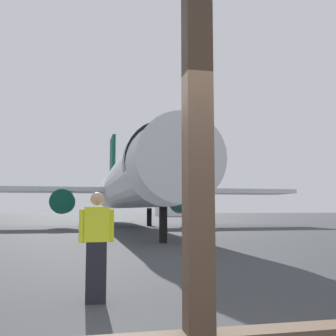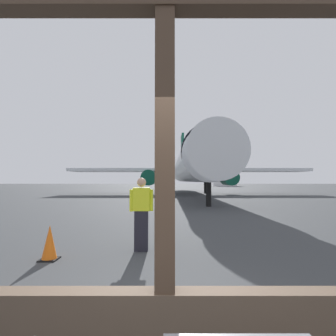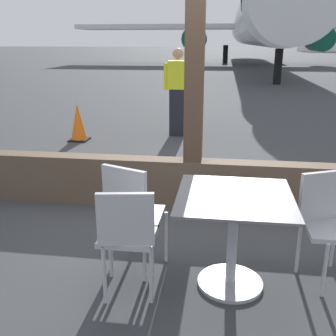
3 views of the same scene
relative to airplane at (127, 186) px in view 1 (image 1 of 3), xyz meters
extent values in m
plane|color=#383A3D|center=(-2.68, 10.81, -3.34)|extent=(220.00, 220.00, 0.00)
cube|color=#4C3828|center=(-2.68, -29.19, -1.62)|extent=(0.20, 0.20, 3.45)
cylinder|color=silver|center=(0.00, 1.01, 0.02)|extent=(3.59, 33.24, 3.59)
cone|color=silver|center=(0.00, -16.91, 0.02)|extent=(3.41, 2.60, 3.41)
cylinder|color=black|center=(0.00, -15.01, 0.17)|extent=(3.66, 0.90, 3.66)
cube|color=silver|center=(-8.02, 2.38, -0.28)|extent=(14.26, 4.20, 0.36)
cube|color=silver|center=(8.02, 2.38, -0.28)|extent=(14.26, 4.20, 0.36)
cylinder|color=#0C4C38|center=(-4.99, 0.98, -1.28)|extent=(1.90, 3.20, 1.90)
cylinder|color=#0C4C38|center=(4.99, 0.98, -1.28)|extent=(1.90, 3.20, 1.90)
cube|color=#0C4C38|center=(0.00, 16.14, 4.21)|extent=(0.36, 4.40, 5.20)
cylinder|color=black|center=(0.00, -14.71, -2.56)|extent=(0.36, 0.36, 1.57)
cylinder|color=black|center=(-2.40, 3.38, -2.56)|extent=(0.44, 0.44, 1.57)
cylinder|color=black|center=(2.40, 3.38, -2.56)|extent=(0.44, 0.44, 1.57)
cube|color=black|center=(-3.28, -25.52, -2.87)|extent=(0.32, 0.20, 0.95)
cube|color=yellow|center=(-3.28, -25.52, -2.12)|extent=(0.40, 0.22, 0.55)
sphere|color=tan|center=(-3.28, -25.52, -1.71)|extent=(0.22, 0.22, 0.22)
cylinder|color=yellow|center=(-3.05, -25.47, -2.14)|extent=(0.09, 0.09, 0.52)
cylinder|color=yellow|center=(-3.52, -25.57, -2.14)|extent=(0.09, 0.09, 0.52)
cylinder|color=white|center=(15.48, 51.78, -1.30)|extent=(7.49, 7.49, 4.09)
camera|label=1|loc=(-3.53, -32.07, -1.88)|focal=42.79mm
camera|label=2|loc=(-2.64, -31.86, -1.68)|focal=28.11mm
camera|label=3|loc=(-2.35, -33.46, -1.48)|focal=41.94mm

